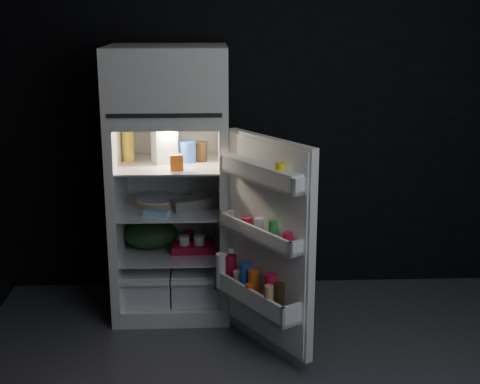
{
  "coord_description": "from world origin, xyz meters",
  "views": [
    {
      "loc": [
        -0.51,
        -3.01,
        1.99
      ],
      "look_at": [
        -0.34,
        1.0,
        0.9
      ],
      "focal_mm": 50.0,
      "sensor_mm": 36.0,
      "label": 1
    }
  ],
  "objects_px": {
    "yogurt_tray": "(193,248)",
    "fridge_door": "(265,245)",
    "egg_carton": "(194,204)",
    "refrigerator": "(170,172)",
    "milk_jug": "(164,145)"
  },
  "relations": [
    {
      "from": "refrigerator",
      "to": "milk_jug",
      "type": "relative_size",
      "value": 7.42
    },
    {
      "from": "refrigerator",
      "to": "fridge_door",
      "type": "bearing_deg",
      "value": -50.12
    },
    {
      "from": "egg_carton",
      "to": "yogurt_tray",
      "type": "bearing_deg",
      "value": 149.8
    },
    {
      "from": "refrigerator",
      "to": "yogurt_tray",
      "type": "bearing_deg",
      "value": -31.3
    },
    {
      "from": "fridge_door",
      "to": "yogurt_tray",
      "type": "distance_m",
      "value": 0.78
    },
    {
      "from": "yogurt_tray",
      "to": "fridge_door",
      "type": "bearing_deg",
      "value": -57.68
    },
    {
      "from": "fridge_door",
      "to": "egg_carton",
      "type": "xyz_separation_m",
      "value": [
        -0.42,
        0.6,
        0.08
      ]
    },
    {
      "from": "egg_carton",
      "to": "yogurt_tray",
      "type": "distance_m",
      "value": 0.31
    },
    {
      "from": "fridge_door",
      "to": "egg_carton",
      "type": "distance_m",
      "value": 0.74
    },
    {
      "from": "milk_jug",
      "to": "egg_carton",
      "type": "height_order",
      "value": "milk_jug"
    },
    {
      "from": "milk_jug",
      "to": "refrigerator",
      "type": "bearing_deg",
      "value": 22.51
    },
    {
      "from": "refrigerator",
      "to": "milk_jug",
      "type": "bearing_deg",
      "value": -137.74
    },
    {
      "from": "egg_carton",
      "to": "yogurt_tray",
      "type": "height_order",
      "value": "egg_carton"
    },
    {
      "from": "refrigerator",
      "to": "yogurt_tray",
      "type": "xyz_separation_m",
      "value": [
        0.15,
        -0.09,
        -0.5
      ]
    },
    {
      "from": "egg_carton",
      "to": "yogurt_tray",
      "type": "xyz_separation_m",
      "value": [
        -0.01,
        0.0,
        -0.31
      ]
    }
  ]
}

